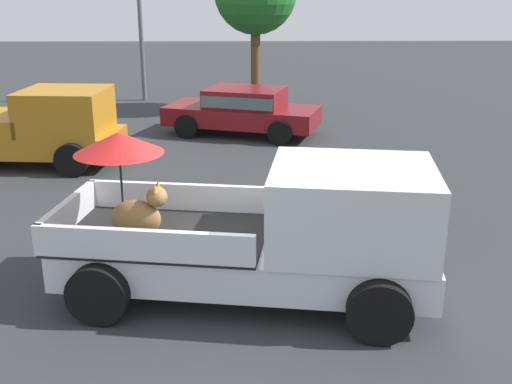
{
  "coord_description": "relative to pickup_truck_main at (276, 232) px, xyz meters",
  "views": [
    {
      "loc": [
        0.0,
        -7.72,
        4.12
      ],
      "look_at": [
        0.16,
        1.2,
        1.1
      ],
      "focal_mm": 43.29,
      "sensor_mm": 36.0,
      "label": 1
    }
  ],
  "objects": [
    {
      "name": "parked_sedan_near",
      "position": [
        -0.47,
        9.71,
        -0.22
      ],
      "size": [
        4.63,
        2.99,
        1.33
      ],
      "rotation": [
        0.0,
        0.0,
        2.83
      ],
      "color": "black",
      "rests_on": "ground"
    },
    {
      "name": "ground_plane",
      "position": [
        -0.41,
        0.07,
        -0.97
      ],
      "size": [
        80.0,
        80.0,
        0.0
      ],
      "primitive_type": "plane",
      "color": "#2D3033"
    },
    {
      "name": "pickup_truck_main",
      "position": [
        0.0,
        0.0,
        0.0
      ],
      "size": [
        5.27,
        2.83,
        2.29
      ],
      "rotation": [
        0.0,
        0.0,
        -0.14
      ],
      "color": "black",
      "rests_on": "ground"
    },
    {
      "name": "pickup_truck_red",
      "position": [
        -5.61,
        6.76,
        -0.09
      ],
      "size": [
        4.92,
        2.46,
        1.8
      ],
      "rotation": [
        0.0,
        0.0,
        -0.08
      ],
      "color": "black",
      "rests_on": "ground"
    }
  ]
}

